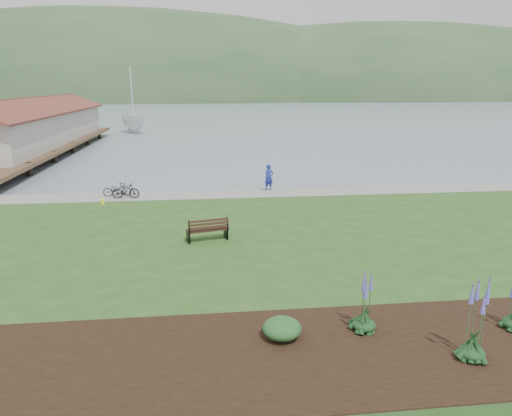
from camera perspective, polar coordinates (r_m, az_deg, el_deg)
The scene contains 15 objects.
ground at distance 20.79m, azimuth 3.15°, elevation -3.64°, with size 600.00×600.00×0.00m, color slate.
lawn at distance 18.87m, azimuth 4.16°, elevation -5.04°, with size 34.00×20.00×0.40m, color #274E1B.
shoreline_path at distance 27.23m, azimuth 0.80°, elevation 1.90°, with size 34.00×2.20×0.03m, color gray.
garden_bed at distance 13.11m, azimuth 24.29°, elevation -15.11°, with size 24.00×4.40×0.04m, color black.
far_hillside at distance 190.92m, azimuth 0.69°, elevation 13.37°, with size 580.00×80.00×38.00m, color #2E4E2C, non-canonical shape.
pier_pavilion at distance 49.95m, azimuth -26.20°, elevation 9.11°, with size 8.00×36.00×5.40m.
park_bench at distance 19.02m, azimuth -6.06°, elevation -2.64°, with size 1.77×1.03×1.03m.
person at distance 27.68m, azimuth 1.63°, elevation 4.10°, with size 0.69×0.48×1.91m, color #222C9E.
bicycle_a at distance 27.56m, azimuth -16.97°, elevation 2.23°, with size 1.58×0.55×0.83m, color black.
bicycle_b at distance 26.89m, azimuth -15.99°, elevation 2.10°, with size 1.53×0.44×0.92m, color black.
sailboat at distance 66.56m, azimuth -14.94°, elevation 9.05°, with size 10.80×11.00×28.48m, color silver.
pannier at distance 26.14m, azimuth -18.63°, elevation 0.78°, with size 0.17×0.26×0.28m, color yellow.
echium_0 at distance 12.07m, azimuth 25.80°, elevation -12.70°, with size 0.62×0.62×2.34m.
echium_4 at distance 12.49m, azimuth 13.52°, elevation -11.66°, with size 0.62×0.62×1.99m.
shrub_0 at distance 12.11m, azimuth 3.27°, elevation -14.79°, with size 1.01×1.01×0.51m, color #1E4C21.
Camera 1 is at (-3.30, -19.37, 6.78)m, focal length 32.00 mm.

